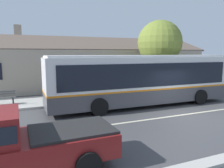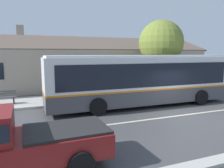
% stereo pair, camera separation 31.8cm
% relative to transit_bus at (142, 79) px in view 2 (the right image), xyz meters
% --- Properties ---
extents(ground_plane, '(300.00, 300.00, 0.00)m').
position_rel_transit_bus_xyz_m(ground_plane, '(1.21, -2.90, -1.77)').
color(ground_plane, '#424244').
extents(sidewalk_far, '(60.00, 3.00, 0.15)m').
position_rel_transit_bus_xyz_m(sidewalk_far, '(1.21, 3.10, -1.70)').
color(sidewalk_far, '#ADAAA3').
rests_on(sidewalk_far, ground).
extents(lane_divider_stripe, '(60.00, 0.16, 0.01)m').
position_rel_transit_bus_xyz_m(lane_divider_stripe, '(1.21, -2.90, -1.77)').
color(lane_divider_stripe, beige).
rests_on(lane_divider_stripe, ground).
extents(community_building, '(24.96, 9.08, 6.23)m').
position_rel_transit_bus_xyz_m(community_building, '(-0.69, 11.00, 0.20)').
color(community_building, tan).
rests_on(community_building, ground).
extents(transit_bus, '(12.48, 2.86, 3.31)m').
position_rel_transit_bus_xyz_m(transit_bus, '(0.00, 0.00, 0.00)').
color(transit_bus, '#47474C').
rests_on(transit_bus, ground).
extents(pickup_truck_maroon, '(5.53, 2.26, 1.88)m').
position_rel_transit_bus_xyz_m(pickup_truck_maroon, '(-7.63, -5.90, -0.84)').
color(pickup_truck_maroon, maroon).
rests_on(pickup_truck_maroon, ground).
extents(bench_by_building, '(1.67, 0.51, 0.94)m').
position_rel_transit_bus_xyz_m(bench_by_building, '(-8.56, 2.99, -1.21)').
color(bench_by_building, '#4C4C4C').
rests_on(bench_by_building, sidewalk_far).
extents(bench_down_street, '(1.80, 0.51, 0.94)m').
position_rel_transit_bus_xyz_m(bench_down_street, '(-4.46, 2.34, -1.20)').
color(bench_down_street, '#4C4C4C').
rests_on(bench_down_street, sidewalk_far).
extents(street_tree_primary, '(3.83, 3.83, 6.28)m').
position_rel_transit_bus_xyz_m(street_tree_primary, '(3.95, 3.82, 2.56)').
color(street_tree_primary, '#4C3828').
rests_on(street_tree_primary, ground).
extents(bus_stop_sign, '(0.36, 0.07, 2.40)m').
position_rel_transit_bus_xyz_m(bus_stop_sign, '(6.53, 2.09, -0.13)').
color(bus_stop_sign, gray).
rests_on(bus_stop_sign, sidewalk_far).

